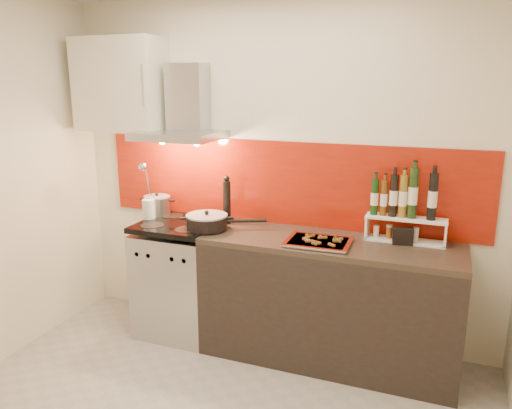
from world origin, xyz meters
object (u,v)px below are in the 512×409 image
at_px(counter, 329,301).
at_px(saute_pan, 208,222).
at_px(stock_pot, 157,205).
at_px(range_stove, 181,279).
at_px(pepper_mill, 227,201).
at_px(baking_tray, 319,242).

height_order(counter, saute_pan, saute_pan).
distance_m(stock_pot, saute_pan, 0.61).
bearing_deg(counter, stock_pot, 174.59).
bearing_deg(counter, range_stove, -179.77).
xyz_separation_m(range_stove, counter, (1.20, 0.00, 0.01)).
height_order(range_stove, saute_pan, saute_pan).
bearing_deg(saute_pan, pepper_mill, 72.63).
relative_size(counter, baking_tray, 4.02).
height_order(range_stove, stock_pot, stock_pot).
bearing_deg(saute_pan, range_stove, 166.49).
relative_size(counter, saute_pan, 3.18).
height_order(counter, baking_tray, baking_tray).
xyz_separation_m(stock_pot, pepper_mill, (0.63, -0.01, 0.09)).
relative_size(pepper_mill, baking_tray, 0.85).
height_order(range_stove, counter, range_stove).
xyz_separation_m(counter, saute_pan, (-0.91, -0.07, 0.51)).
bearing_deg(range_stove, stock_pot, 152.63).
xyz_separation_m(counter, pepper_mill, (-0.85, 0.13, 0.63)).
bearing_deg(baking_tray, pepper_mill, 163.88).
distance_m(range_stove, counter, 1.20).
bearing_deg(saute_pan, counter, 4.60).
distance_m(saute_pan, pepper_mill, 0.25).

